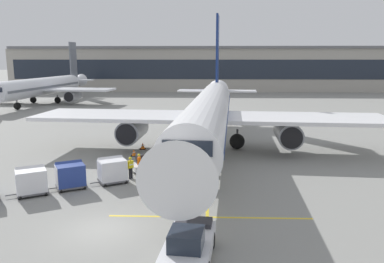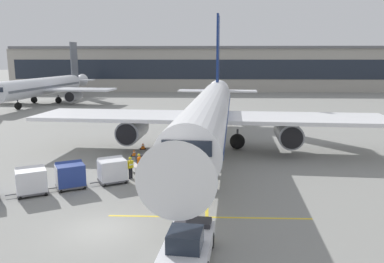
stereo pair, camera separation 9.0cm
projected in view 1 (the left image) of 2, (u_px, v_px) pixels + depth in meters
name	position (u px, v px, depth m)	size (l,w,h in m)	color
ground_plane	(101.00, 229.00, 20.74)	(600.00, 600.00, 0.00)	gray
parked_airplane	(209.00, 112.00, 37.94)	(35.27, 45.13, 15.28)	white
belt_loader	(155.00, 161.00, 31.50)	(5.39, 3.62, 2.70)	silver
baggage_cart_lead	(112.00, 170.00, 28.42)	(2.76, 2.37, 1.91)	#515156
baggage_cart_second	(70.00, 175.00, 27.17)	(2.76, 2.37, 1.91)	#515156
baggage_cart_third	(31.00, 180.00, 25.91)	(2.76, 2.37, 1.91)	#515156
pushback_tug	(189.00, 244.00, 17.35)	(2.57, 4.60, 1.83)	silver
ground_crew_by_loader	(130.00, 166.00, 29.36)	(0.44, 0.44, 1.74)	black
ground_crew_by_carts	(139.00, 163.00, 30.33)	(0.26, 0.57, 1.74)	#514C42
ground_crew_marshaller	(150.00, 163.00, 30.29)	(0.40, 0.50, 1.74)	#514C42
ground_crew_wingwalker	(160.00, 161.00, 30.82)	(0.50, 0.40, 1.74)	black
safety_cone_engine_keepout	(134.00, 153.00, 36.39)	(0.57, 0.57, 0.65)	black
safety_cone_wingtip	(143.00, 146.00, 39.14)	(0.60, 0.60, 0.68)	black
apron_guidance_line_lead_in	(207.00, 152.00, 37.89)	(0.20, 110.00, 0.01)	yellow
apron_guidance_line_stop_bar	(210.00, 217.00, 22.34)	(12.00, 0.20, 0.01)	yellow
terminal_building	(232.00, 69.00, 114.34)	(128.13, 19.93, 12.61)	#A8A399
distant_airplane	(43.00, 87.00, 78.30)	(29.88, 39.04, 13.13)	silver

